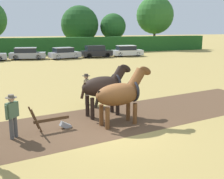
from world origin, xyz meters
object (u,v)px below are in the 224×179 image
(farmer_beside_team, at_px, (86,87))
(parked_car_right, at_px, (64,53))
(tree_right, at_px, (113,27))
(farmer_at_plow, at_px, (12,113))
(plow, at_px, (55,122))
(parked_car_far_right, at_px, (96,52))
(parked_car_center_right, at_px, (27,54))
(draft_horse_lead_right, at_px, (105,86))
(draft_horse_lead_left, at_px, (121,94))
(tree_center_right, at_px, (80,25))
(tree_far_right, at_px, (155,15))
(parked_car_end_right, at_px, (127,51))

(farmer_beside_team, height_order, parked_car_right, farmer_beside_team)
(tree_right, bearing_deg, farmer_at_plow, -117.52)
(plow, height_order, parked_car_far_right, parked_car_far_right)
(parked_car_center_right, height_order, parked_car_right, parked_car_center_right)
(draft_horse_lead_right, distance_m, farmer_at_plow, 4.23)
(farmer_at_plow, distance_m, parked_car_right, 26.45)
(farmer_beside_team, bearing_deg, draft_horse_lead_left, -58.03)
(tree_right, distance_m, farmer_at_plow, 40.76)
(draft_horse_lead_right, distance_m, parked_car_far_right, 25.42)
(draft_horse_lead_left, bearing_deg, tree_center_right, 69.18)
(plow, distance_m, parked_car_center_right, 26.12)
(plow, height_order, farmer_at_plow, farmer_at_plow)
(tree_right, relative_size, tree_far_right, 0.66)
(tree_center_right, distance_m, plow, 39.05)
(draft_horse_lead_right, bearing_deg, parked_car_center_right, 84.58)
(tree_center_right, height_order, parked_car_center_right, tree_center_right)
(draft_horse_lead_right, xyz_separation_m, parked_car_right, (3.63, 24.03, -0.66))
(plow, bearing_deg, draft_horse_lead_left, -14.95)
(tree_right, xyz_separation_m, plow, (-17.24, -35.77, -3.74))
(tree_right, bearing_deg, draft_horse_lead_left, -111.98)
(tree_right, height_order, parked_car_far_right, tree_right)
(tree_right, bearing_deg, plow, -115.73)
(farmer_at_plow, bearing_deg, parked_car_far_right, 111.28)
(parked_car_center_right, bearing_deg, draft_horse_lead_left, -76.34)
(parked_car_center_right, distance_m, parked_car_far_right, 8.82)
(draft_horse_lead_right, bearing_deg, tree_center_right, 68.41)
(farmer_beside_team, xyz_separation_m, parked_car_end_right, (12.60, 21.79, -0.21))
(tree_center_right, relative_size, parked_car_end_right, 1.75)
(tree_far_right, xyz_separation_m, farmer_at_plow, (-27.02, -35.88, -5.16))
(tree_center_right, relative_size, parked_car_far_right, 1.86)
(draft_horse_lead_left, xyz_separation_m, draft_horse_lead_right, (-0.19, 1.37, 0.05))
(tree_right, height_order, tree_far_right, tree_far_right)
(plow, relative_size, parked_car_end_right, 0.38)
(tree_right, bearing_deg, farmer_beside_team, -114.64)
(draft_horse_lead_left, distance_m, parked_car_end_right, 28.06)
(draft_horse_lead_left, height_order, farmer_at_plow, draft_horse_lead_left)
(parked_car_center_right, relative_size, parked_car_right, 1.12)
(tree_right, bearing_deg, parked_car_end_right, -102.37)
(draft_horse_lead_right, height_order, parked_car_far_right, draft_horse_lead_right)
(draft_horse_lead_left, distance_m, plow, 2.85)
(farmer_at_plow, relative_size, parked_car_end_right, 0.37)
(draft_horse_lead_right, xyz_separation_m, parked_car_end_right, (12.39, 23.89, -0.63))
(tree_center_right, relative_size, parked_car_center_right, 1.65)
(draft_horse_lead_right, bearing_deg, plow, -164.97)
(draft_horse_lead_left, bearing_deg, plow, 165.05)
(farmer_beside_team, distance_m, parked_car_right, 22.27)
(farmer_at_plow, bearing_deg, tree_center_right, 117.00)
(draft_horse_lead_right, height_order, farmer_beside_team, draft_horse_lead_right)
(tree_right, distance_m, parked_car_far_right, 13.05)
(tree_center_right, distance_m, farmer_beside_team, 35.38)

